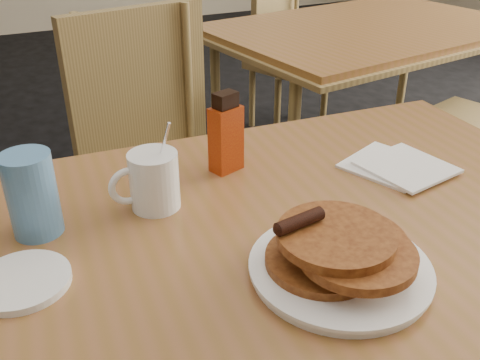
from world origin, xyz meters
name	(u,v)px	position (x,y,z in m)	size (l,w,h in m)	color
main_table	(277,250)	(0.00, -0.05, 0.71)	(1.38, 0.98, 0.75)	#905A33
neighbor_table	(368,34)	(1.11, 1.14, 0.71)	(1.45, 1.08, 0.75)	#905A33
chair_main_far	(154,150)	(0.00, 0.69, 0.58)	(0.52, 0.52, 0.97)	#9C8249
chair_neighbor_far	(282,44)	(1.12, 1.88, 0.49)	(0.48, 0.50, 0.82)	#9C8249
pancake_plate	(340,258)	(0.02, -0.19, 0.78)	(0.27, 0.27, 0.10)	white
coffee_mug	(153,180)	(-0.17, 0.12, 0.81)	(0.13, 0.09, 0.17)	white
syrup_bottle	(226,135)	(0.01, 0.19, 0.83)	(0.07, 0.06, 0.17)	maroon
napkin_stack	(398,166)	(0.33, 0.04, 0.76)	(0.22, 0.23, 0.01)	white
blue_tumbler	(32,195)	(-0.37, 0.12, 0.82)	(0.08, 0.08, 0.14)	#5187BE
side_saucer	(22,281)	(-0.41, -0.01, 0.76)	(0.14, 0.14, 0.01)	white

